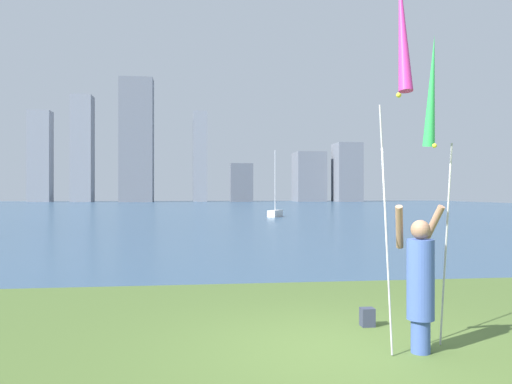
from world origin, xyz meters
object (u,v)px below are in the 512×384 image
(person, at_px, (420,280))
(kite_flag_left, at_px, (401,36))
(bag, at_px, (367,317))
(kite_flag_right, at_px, (432,97))
(sailboat_2, at_px, (275,213))

(person, xyz_separation_m, kite_flag_left, (-0.39, -0.36, 2.83))
(person, height_order, kite_flag_left, kite_flag_left)
(person, height_order, bag, person)
(kite_flag_left, xyz_separation_m, kite_flag_right, (0.78, 0.84, -0.52))
(kite_flag_left, bearing_deg, bag, 83.82)
(kite_flag_right, bearing_deg, kite_flag_left, -132.80)
(sailboat_2, bearing_deg, bag, -97.21)
(kite_flag_left, height_order, sailboat_2, sailboat_2)
(bag, bearing_deg, kite_flag_right, -52.99)
(bag, xyz_separation_m, sailboat_2, (4.30, 34.01, 0.21))
(person, relative_size, sailboat_2, 0.33)
(person, height_order, sailboat_2, sailboat_2)
(kite_flag_right, height_order, bag, kite_flag_right)
(bag, bearing_deg, person, -80.59)
(person, relative_size, bag, 6.75)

